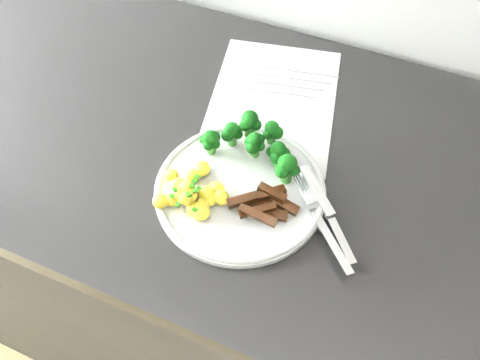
{
  "coord_description": "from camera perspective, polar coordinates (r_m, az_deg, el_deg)",
  "views": [
    {
      "loc": [
        0.05,
        1.18,
        1.55
      ],
      "look_at": [
        -0.12,
        1.58,
        0.96
      ],
      "focal_mm": 37.63,
      "sensor_mm": 36.0,
      "label": 1
    }
  ],
  "objects": [
    {
      "name": "potatoes",
      "position": [
        0.73,
        -5.49,
        -1.5
      ],
      "size": [
        0.11,
        0.1,
        0.04
      ],
      "color": "#FFED3A",
      "rests_on": "plate"
    },
    {
      "name": "recipe_paper",
      "position": [
        0.88,
        3.73,
        8.9
      ],
      "size": [
        0.27,
        0.34,
        0.0
      ],
      "color": "white",
      "rests_on": "counter"
    },
    {
      "name": "knife",
      "position": [
        0.73,
        10.54,
        -4.97
      ],
      "size": [
        0.13,
        0.14,
        0.02
      ],
      "color": "silver",
      "rests_on": "plate"
    },
    {
      "name": "fork",
      "position": [
        0.72,
        9.38,
        -5.09
      ],
      "size": [
        0.13,
        0.14,
        0.02
      ],
      "color": "silver",
      "rests_on": "plate"
    },
    {
      "name": "beef_strips",
      "position": [
        0.72,
        2.85,
        -2.77
      ],
      "size": [
        0.1,
        0.08,
        0.03
      ],
      "color": "black",
      "rests_on": "plate"
    },
    {
      "name": "broccoli",
      "position": [
        0.76,
        1.97,
        4.23
      ],
      "size": [
        0.16,
        0.09,
        0.06
      ],
      "color": "#2A671F",
      "rests_on": "plate"
    },
    {
      "name": "plate",
      "position": [
        0.75,
        0.0,
        -1.03
      ],
      "size": [
        0.26,
        0.26,
        0.01
      ],
      "color": "silver",
      "rests_on": "counter"
    },
    {
      "name": "counter",
      "position": [
        1.19,
        6.87,
        -13.26
      ],
      "size": [
        2.48,
        0.62,
        0.93
      ],
      "color": "black",
      "rests_on": "ground"
    }
  ]
}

